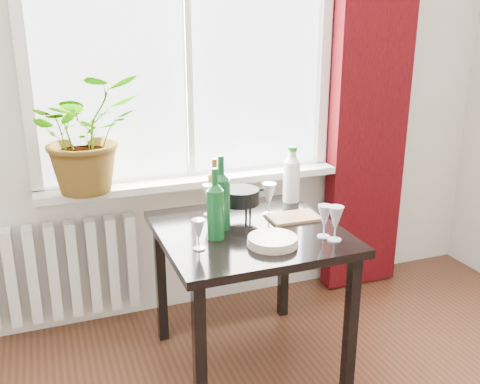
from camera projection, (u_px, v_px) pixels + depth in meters
name	position (u px, v px, depth m)	size (l,w,h in m)	color
window	(186.00, 38.00, 2.86)	(1.72, 0.08, 1.62)	white
windowsill	(194.00, 180.00, 3.03)	(1.72, 0.20, 0.04)	silver
curtain	(371.00, 89.00, 3.24)	(0.50, 0.12, 2.56)	#340408
radiator	(63.00, 270.00, 2.94)	(0.80, 0.10, 0.55)	white
table	(249.00, 247.00, 2.59)	(0.85, 0.85, 0.74)	black
potted_plant	(85.00, 134.00, 2.70)	(0.54, 0.47, 0.60)	#2B741E
wine_bottle_left	(215.00, 203.00, 2.40)	(0.08, 0.08, 0.34)	#0E491D
wine_bottle_right	(221.00, 192.00, 2.51)	(0.09, 0.09, 0.37)	#0B3B1B
bottle_amber	(215.00, 184.00, 2.76)	(0.07, 0.07, 0.29)	#69400B
cleaning_bottle	(292.00, 174.00, 2.90)	(0.09, 0.09, 0.32)	silver
wineglass_front_right	(324.00, 221.00, 2.44)	(0.07, 0.07, 0.16)	#B1BABF
wineglass_far_right	(335.00, 223.00, 2.40)	(0.07, 0.07, 0.17)	silver
wineglass_back_center	(269.00, 199.00, 2.72)	(0.07, 0.07, 0.17)	silver
wineglass_back_left	(210.00, 200.00, 2.72)	(0.07, 0.07, 0.17)	silver
wineglass_front_left	(199.00, 234.00, 2.31)	(0.06, 0.06, 0.14)	#B2B8C0
plate_stack	(273.00, 241.00, 2.37)	(0.23, 0.23, 0.04)	beige
fondue_pot	(240.00, 203.00, 2.69)	(0.22, 0.19, 0.15)	black
tv_remote	(276.00, 244.00, 2.36)	(0.04, 0.15, 0.02)	black
cutting_board	(293.00, 217.00, 2.69)	(0.25, 0.16, 0.01)	#9D6D47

